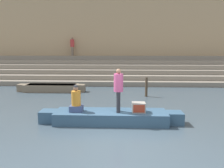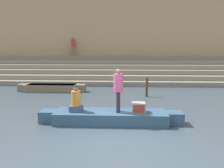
% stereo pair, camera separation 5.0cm
% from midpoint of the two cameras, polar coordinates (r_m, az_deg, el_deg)
% --- Properties ---
extents(ground_plane, '(120.00, 120.00, 0.00)m').
position_cam_midpoint_polar(ground_plane, '(7.49, 1.69, -13.73)').
color(ground_plane, '#3D4C56').
extents(ghat_steps, '(36.00, 4.76, 2.25)m').
position_cam_midpoint_polar(ghat_steps, '(19.84, 2.18, 3.08)').
color(ghat_steps, gray).
rests_on(ghat_steps, ground).
extents(back_wall, '(34.20, 1.28, 8.29)m').
position_cam_midpoint_polar(back_wall, '(22.08, 2.26, 12.29)').
color(back_wall, tan).
rests_on(back_wall, ground).
extents(rowboat_main, '(5.64, 1.29, 0.47)m').
position_cam_midpoint_polar(rowboat_main, '(8.76, -0.51, -8.52)').
color(rowboat_main, '#33516B').
rests_on(rowboat_main, ground).
extents(person_standing, '(0.36, 0.36, 1.70)m').
position_cam_midpoint_polar(person_standing, '(8.39, 1.53, -0.91)').
color(person_standing, '#28282D').
rests_on(person_standing, rowboat_main).
extents(person_rowing, '(0.51, 0.40, 1.07)m').
position_cam_midpoint_polar(person_rowing, '(8.70, -9.52, -4.39)').
color(person_rowing, '#3D4C75').
rests_on(person_rowing, rowboat_main).
extents(tv_set, '(0.51, 0.43, 0.38)m').
position_cam_midpoint_polar(tv_set, '(8.60, 6.79, -6.07)').
color(tv_set, '#9E998E').
rests_on(tv_set, rowboat_main).
extents(moored_boat_shore, '(4.64, 1.08, 0.50)m').
position_cam_midpoint_polar(moored_boat_shore, '(15.62, -15.62, -0.94)').
color(moored_boat_shore, '#756651').
rests_on(moored_boat_shore, ground).
extents(mooring_post, '(0.16, 0.16, 1.19)m').
position_cam_midpoint_polar(mooring_post, '(13.57, 8.86, -0.77)').
color(mooring_post, '#473828').
rests_on(mooring_post, ground).
extents(person_on_steps, '(0.38, 0.38, 1.76)m').
position_cam_midpoint_polar(person_on_steps, '(21.58, -10.40, 9.93)').
color(person_on_steps, '#756656').
rests_on(person_on_steps, ghat_steps).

